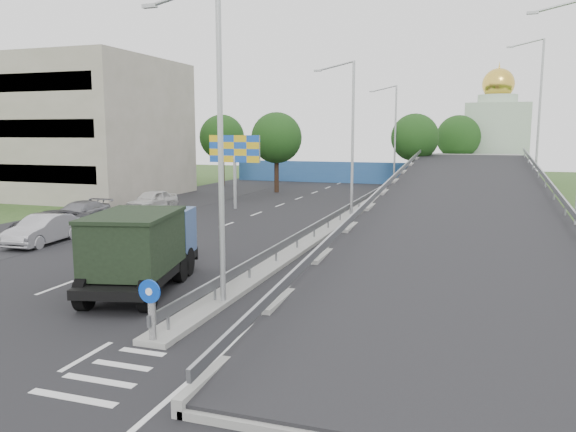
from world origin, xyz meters
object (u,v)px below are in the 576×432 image
at_px(billboard, 235,153).
at_px(dump_truck, 143,245).
at_px(lamp_post_far, 393,131).
at_px(parked_car_c, 51,223).
at_px(church, 496,136).
at_px(lamp_post_near, 215,129).
at_px(parked_car_d, 79,213).
at_px(sign_bollard, 151,310).
at_px(parked_car_e, 152,200).
at_px(parked_car_b, 43,230).
at_px(lamp_post_mid, 350,131).

bearing_deg(billboard, dump_truck, -74.96).
relative_size(lamp_post_far, parked_car_c, 2.07).
xyz_separation_m(lamp_post_far, parked_car_c, (-14.54, -31.18, -5.13)).
bearing_deg(church, lamp_post_near, -100.38).
relative_size(church, billboard, 2.51).
distance_m(lamp_post_near, parked_car_d, 20.47).
height_order(sign_bollard, church, church).
xyz_separation_m(parked_car_c, parked_car_e, (-0.04, 10.49, 0.08)).
height_order(billboard, parked_car_c, billboard).
xyz_separation_m(lamp_post_far, billboard, (-9.11, -18.00, -1.62)).
xyz_separation_m(lamp_post_near, parked_car_b, (-13.07, 6.60, -5.05)).
distance_m(lamp_post_far, parked_car_c, 34.78).
bearing_deg(sign_bollard, billboard, 109.21).
relative_size(lamp_post_mid, parked_car_e, 2.26).
bearing_deg(sign_bollard, church, 80.19).
xyz_separation_m(lamp_post_mid, lamp_post_far, (0.00, 20.00, 0.00)).
relative_size(dump_truck, parked_car_d, 1.44).
xyz_separation_m(lamp_post_near, billboard, (-9.11, 22.00, -1.62)).
distance_m(lamp_post_far, parked_car_e, 25.81).
bearing_deg(parked_car_e, parked_car_c, -83.21).
bearing_deg(lamp_post_near, church, 79.62).
relative_size(sign_bollard, billboard, 0.30).
height_order(lamp_post_far, parked_car_d, lamp_post_far).
bearing_deg(dump_truck, billboard, 91.74).
height_order(dump_truck, parked_car_b, dump_truck).
xyz_separation_m(sign_bollard, dump_truck, (-3.35, 4.81, 0.60)).
bearing_deg(lamp_post_near, lamp_post_far, 90.00).
height_order(lamp_post_mid, parked_car_b, lamp_post_mid).
xyz_separation_m(billboard, parked_car_b, (-3.96, -15.40, -3.43)).
relative_size(sign_bollard, lamp_post_mid, 0.17).
distance_m(sign_bollard, lamp_post_mid, 24.30).
xyz_separation_m(parked_car_b, parked_car_d, (-2.41, 5.79, -0.05)).
height_order(billboard, parked_car_e, billboard).
distance_m(lamp_post_mid, church, 35.41).
bearing_deg(lamp_post_mid, parked_car_b, -134.29).
bearing_deg(parked_car_b, parked_car_c, 118.25).
height_order(parked_car_d, parked_car_e, parked_car_e).
distance_m(lamp_post_near, parked_car_b, 15.49).
xyz_separation_m(church, parked_car_d, (-25.37, -41.60, -4.60)).
bearing_deg(parked_car_d, lamp_post_mid, 24.88).
bearing_deg(parked_car_c, billboard, 73.27).
xyz_separation_m(sign_bollard, parked_car_e, (-14.47, 23.14, -0.27)).
bearing_deg(church, lamp_post_far, -125.24).
bearing_deg(parked_car_b, parked_car_d, 107.25).
distance_m(billboard, parked_car_c, 14.68).
height_order(parked_car_c, parked_car_e, parked_car_e).
bearing_deg(lamp_post_far, billboard, -116.84).
distance_m(lamp_post_near, church, 54.90).
distance_m(lamp_post_mid, lamp_post_far, 20.00).
xyz_separation_m(sign_bollard, parked_car_b, (-12.96, 10.43, -0.27)).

